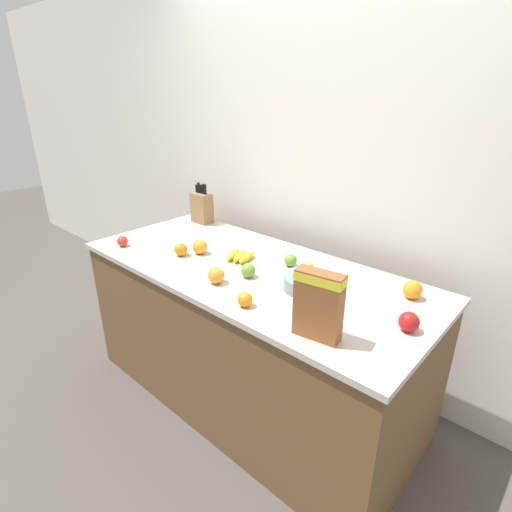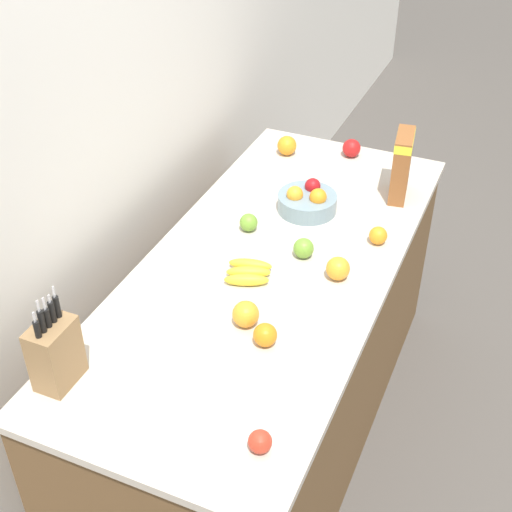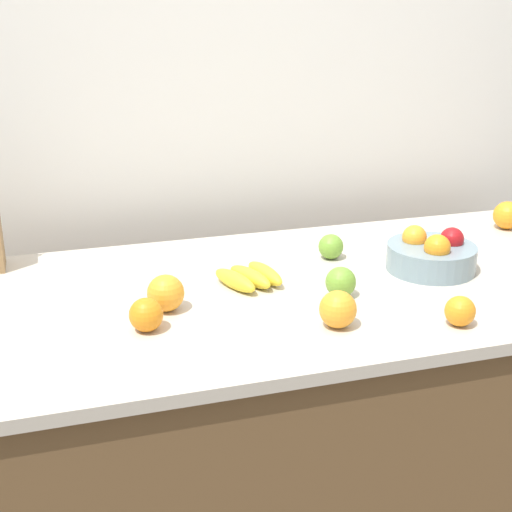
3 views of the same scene
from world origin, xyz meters
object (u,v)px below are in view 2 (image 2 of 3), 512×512
object	(u,v)px
banana_bunch	(248,272)
orange_by_cereal	(287,146)
cereal_box	(402,163)
orange_mid_left	(378,236)
knife_block	(55,353)
apple_front	(249,223)
fruit_bowl	(307,201)
apple_leftmost	(352,148)
apple_near_bananas	(304,248)
orange_front_center	(338,269)
apple_rightmost	(260,442)
orange_mid_right	(246,314)
orange_front_left	(265,335)

from	to	relation	value
banana_bunch	orange_by_cereal	distance (m)	0.93
cereal_box	orange_mid_left	xyz separation A→B (m)	(-0.37, -0.02, -0.12)
knife_block	banana_bunch	size ratio (longest dim) A/B	1.75
knife_block	orange_mid_left	distance (m)	1.26
apple_front	orange_by_cereal	xyz separation A→B (m)	(0.64, 0.09, 0.01)
fruit_bowl	apple_front	size ratio (longest dim) A/B	3.37
knife_block	apple_leftmost	distance (m)	1.72
cereal_box	apple_near_bananas	distance (m)	0.61
cereal_box	orange_front_center	xyz separation A→B (m)	(-0.64, 0.05, -0.11)
knife_block	apple_leftmost	size ratio (longest dim) A/B	3.93
fruit_bowl	apple_rightmost	bearing A→B (deg)	-165.77
cereal_box	orange_mid_right	size ratio (longest dim) A/B	3.17
orange_by_cereal	orange_front_left	bearing A→B (deg)	-161.59
orange_by_cereal	orange_mid_right	distance (m)	1.18
orange_front_center	orange_by_cereal	world-z (taller)	orange_by_cereal
fruit_bowl	orange_front_left	bearing A→B (deg)	-169.24
apple_rightmost	apple_near_bananas	size ratio (longest dim) A/B	0.87
orange_mid_left	knife_block	bearing A→B (deg)	147.73
fruit_bowl	orange_mid_right	size ratio (longest dim) A/B	2.70
apple_near_bananas	banana_bunch	bearing A→B (deg)	144.86
apple_front	orange_front_center	distance (m)	0.44
banana_bunch	apple_front	xyz separation A→B (m)	(0.27, 0.12, 0.01)
knife_block	banana_bunch	xyz separation A→B (m)	(0.68, -0.31, -0.09)
fruit_bowl	orange_mid_right	bearing A→B (deg)	-175.56
apple_rightmost	apple_near_bananas	distance (m)	0.89
orange_by_cereal	apple_leftmost	bearing A→B (deg)	-70.39
apple_leftmost	orange_mid_left	size ratio (longest dim) A/B	1.19
knife_block	apple_front	world-z (taller)	knife_block
apple_front	apple_leftmost	world-z (taller)	apple_leftmost
banana_bunch	apple_front	bearing A→B (deg)	23.82
orange_front_left	banana_bunch	bearing A→B (deg)	32.67
fruit_bowl	apple_front	bearing A→B (deg)	145.18
orange_front_center	orange_by_cereal	xyz separation A→B (m)	(0.79, 0.50, 0.00)
orange_front_center	apple_near_bananas	bearing A→B (deg)	64.90
fruit_bowl	apple_rightmost	world-z (taller)	fruit_bowl
knife_block	orange_front_center	distance (m)	1.00
orange_mid_left	apple_leftmost	bearing A→B (deg)	25.65
fruit_bowl	apple_rightmost	xyz separation A→B (m)	(-1.17, -0.30, -0.01)
orange_mid_left	apple_front	bearing A→B (deg)	103.33
banana_bunch	apple_near_bananas	distance (m)	0.24
cereal_box	apple_leftmost	world-z (taller)	cereal_box
cereal_box	apple_front	size ratio (longest dim) A/B	3.96
orange_front_center	orange_front_left	bearing A→B (deg)	166.02
apple_front	orange_front_center	world-z (taller)	orange_front_center
knife_block	orange_front_left	xyz separation A→B (m)	(0.38, -0.50, -0.07)
fruit_bowl	apple_front	distance (m)	0.28
orange_front_left	orange_mid_left	distance (m)	0.70
cereal_box	orange_mid_left	size ratio (longest dim) A/B	4.03
cereal_box	orange_mid_left	world-z (taller)	cereal_box
fruit_bowl	orange_front_center	xyz separation A→B (m)	(-0.38, -0.25, -0.00)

